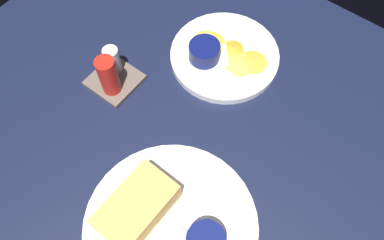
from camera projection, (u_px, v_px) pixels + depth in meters
ground_plane at (167, 185)px, 69.55cm from camera, size 110.00×110.00×3.00cm
plate_sandwich_main at (171, 226)px, 63.84cm from camera, size 28.30×28.30×1.60cm
sandwich_half_near at (138, 209)px, 61.91cm from camera, size 13.43×7.92×4.80cm
spoon_by_dark_ramekin at (175, 233)px, 62.17cm from camera, size 4.30×9.86×0.80cm
plate_chips_companion at (224, 56)px, 79.97cm from camera, size 22.00×22.00×1.60cm
ramekin_light_gravy at (204, 51)px, 77.10cm from camera, size 6.22×6.22×3.60cm
spoon_by_gravy_ramekin at (228, 72)px, 76.72cm from camera, size 8.40×7.61×0.80cm
plantain_chip_scatter at (228, 51)px, 79.17cm from camera, size 9.54×17.22×0.60cm
condiment_caddy at (111, 74)px, 74.76cm from camera, size 9.00×9.00×9.50cm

